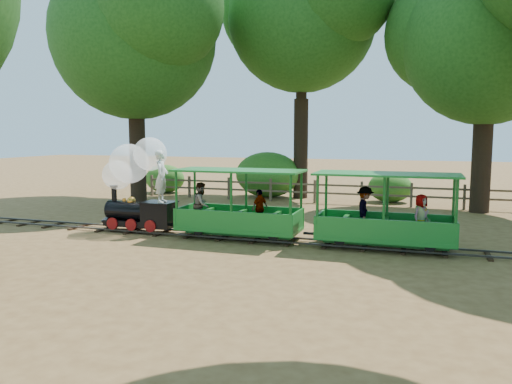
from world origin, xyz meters
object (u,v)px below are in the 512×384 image
(carriage_front, at_px, (234,212))
(carriage_rear, at_px, (384,219))
(fence, at_px, (338,191))
(locomotive, at_px, (135,178))

(carriage_front, xyz_separation_m, carriage_rear, (4.15, 0.10, 0.01))
(carriage_rear, distance_m, fence, 8.33)
(locomotive, height_order, carriage_rear, locomotive)
(carriage_rear, height_order, fence, carriage_rear)
(locomotive, distance_m, carriage_rear, 7.45)
(locomotive, relative_size, fence, 0.16)
(locomotive, distance_m, fence, 9.40)
(locomotive, relative_size, carriage_front, 0.81)
(carriage_front, distance_m, fence, 8.22)
(carriage_front, relative_size, fence, 0.20)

